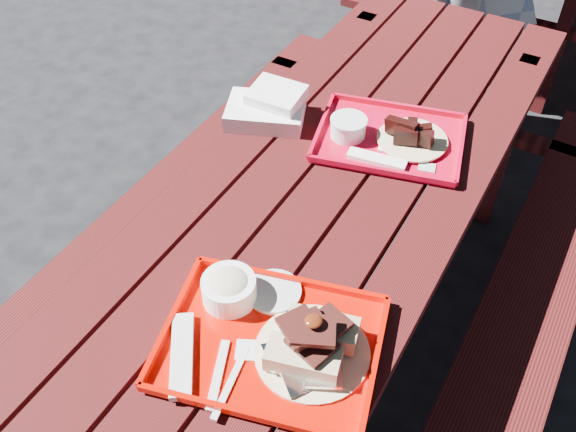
% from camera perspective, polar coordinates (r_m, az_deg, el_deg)
% --- Properties ---
extents(ground, '(60.00, 60.00, 0.00)m').
position_cam_1_polar(ground, '(2.25, 1.95, -12.56)').
color(ground, black).
rests_on(ground, ground).
extents(picnic_table_near, '(1.41, 2.40, 0.75)m').
position_cam_1_polar(picnic_table_near, '(1.80, 2.37, -2.93)').
color(picnic_table_near, '#470D11').
rests_on(picnic_table_near, ground).
extents(near_tray, '(0.52, 0.45, 0.14)m').
position_cam_1_polar(near_tray, '(1.36, -1.35, -9.99)').
color(near_tray, '#D10A00').
rests_on(near_tray, picnic_table_near).
extents(far_tray, '(0.47, 0.41, 0.07)m').
position_cam_1_polar(far_tray, '(1.85, 8.81, 6.97)').
color(far_tray, red).
rests_on(far_tray, picnic_table_near).
extents(white_cloth, '(0.27, 0.24, 0.09)m').
position_cam_1_polar(white_cloth, '(1.91, -1.73, 9.62)').
color(white_cloth, white).
rests_on(white_cloth, picnic_table_near).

